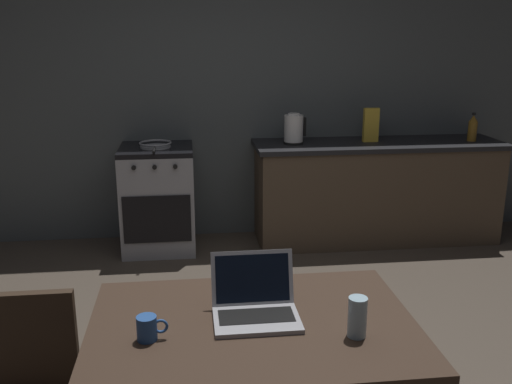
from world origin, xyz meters
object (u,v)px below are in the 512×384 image
Objects in this scene: electric_kettle at (294,129)px; coffee_mug at (148,328)px; dining_table at (253,341)px; drinking_glass at (357,317)px; cereal_box at (371,125)px; laptop at (255,306)px; frying_pan at (155,145)px; stove_oven at (158,198)px; bottle at (473,128)px.

coffee_mug is (-1.05, -2.90, -0.21)m from electric_kettle.
drinking_glass is at bearing -21.68° from dining_table.
electric_kettle is 0.68m from cereal_box.
dining_table is at bearing 11.65° from coffee_mug.
laptop is at bearing 151.21° from drinking_glass.
drinking_glass is at bearing -96.13° from electric_kettle.
frying_pan is at bearing 92.13° from coffee_mug.
cereal_box is (0.68, 0.02, 0.02)m from electric_kettle.
laptop is at bearing -79.82° from stove_oven.
laptop is 1.30× the size of bottle.
cereal_box is at bearing 1.69° from electric_kettle.
coffee_mug is (-0.38, -0.08, 0.12)m from dining_table.
frying_pan reaches higher than stove_oven.
laptop is 3.53m from bottle.
coffee_mug is at bearing -132.58° from bottle.
frying_pan is (-0.50, 2.75, 0.11)m from laptop.
cereal_box is (-0.89, 0.07, 0.03)m from bottle.
dining_table is 4.17× the size of cereal_box.
stove_oven is 5.99× the size of drinking_glass.
laptop is 2.86m from electric_kettle.
electric_kettle is (0.66, 2.78, 0.21)m from laptop.
bottle is at bearing -1.83° from electric_kettle.
cereal_box reaches higher than dining_table.
drinking_glass is (0.84, -2.94, -0.08)m from frying_pan.
laptop is at bearing 17.55° from coffee_mug.
laptop is 2.90× the size of coffee_mug.
electric_kettle reaches higher than laptop.
electric_kettle is at bearing 0.12° from stove_oven.
dining_table is 4.65× the size of electric_kettle.
cereal_box is at bearing 59.38° from coffee_mug.
electric_kettle is 1.06× the size of bottle.
drinking_glass is at bearing -122.92° from bottle.
dining_table is 4.94× the size of bottle.
frying_pan is 3.98× the size of coffee_mug.
coffee_mug is (0.11, -2.87, -0.11)m from frying_pan.
electric_kettle is 1.16m from frying_pan.
bottle is at bearing -1.00° from stove_oven.
bottle is at bearing -4.49° from cereal_box.
dining_table is at bearing 158.32° from drinking_glass.
cereal_box is at bearing 1.49° from frying_pan.
cereal_box is (1.73, 2.92, 0.23)m from coffee_mug.
coffee_mug is at bearing -168.35° from dining_table.
electric_kettle is (0.67, 2.82, 0.33)m from dining_table.
stove_oven is at bearing 85.77° from frying_pan.
electric_kettle is at bearing -178.31° from cereal_box.
bottle is 3.88m from coffee_mug.
coffee_mug is at bearing -109.93° from electric_kettle.
laptop reaches higher than stove_oven.
bottle is 2.22× the size of coffee_mug.
stove_oven is 2.76× the size of laptop.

